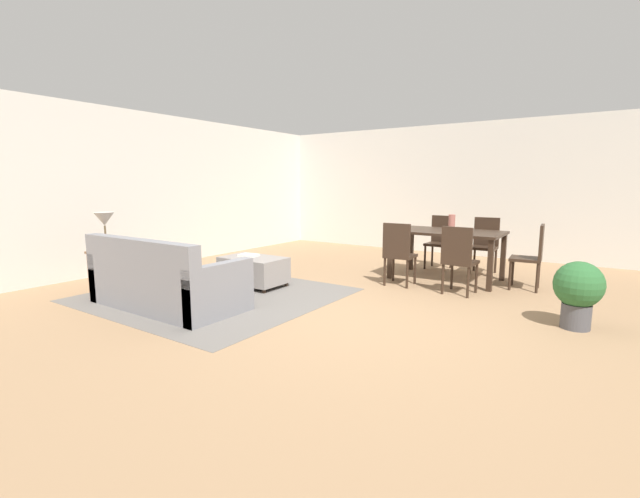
{
  "coord_description": "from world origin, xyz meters",
  "views": [
    {
      "loc": [
        2.31,
        -4.09,
        1.47
      ],
      "look_at": [
        -0.99,
        0.78,
        0.58
      ],
      "focal_mm": 24.05,
      "sensor_mm": 36.0,
      "label": 1
    }
  ],
  "objects_px": {
    "side_table": "(107,260)",
    "table_lamp": "(104,221)",
    "potted_plant": "(578,290)",
    "book_on_ottoman": "(249,255)",
    "dining_chair_head_east": "(533,253)",
    "dining_table": "(447,237)",
    "couch": "(165,283)",
    "vase_centerpiece": "(452,223)",
    "dining_chair_far_right": "(485,242)",
    "dining_chair_near_left": "(398,251)",
    "dining_chair_far_left": "(440,239)",
    "ottoman_table": "(254,270)",
    "dining_chair_near_right": "(459,256)"
  },
  "relations": [
    {
      "from": "side_table",
      "to": "dining_table",
      "type": "distance_m",
      "value": 4.93
    },
    {
      "from": "couch",
      "to": "dining_chair_far_right",
      "type": "xyz_separation_m",
      "value": [
        2.68,
        4.24,
        0.23
      ]
    },
    {
      "from": "table_lamp",
      "to": "potted_plant",
      "type": "bearing_deg",
      "value": 18.83
    },
    {
      "from": "ottoman_table",
      "to": "dining_chair_far_right",
      "type": "distance_m",
      "value": 3.83
    },
    {
      "from": "couch",
      "to": "potted_plant",
      "type": "distance_m",
      "value": 4.56
    },
    {
      "from": "dining_chair_far_left",
      "to": "dining_chair_head_east",
      "type": "xyz_separation_m",
      "value": [
        1.58,
        -0.84,
        0.0
      ]
    },
    {
      "from": "table_lamp",
      "to": "dining_table",
      "type": "xyz_separation_m",
      "value": [
        3.58,
        3.38,
        -0.31
      ]
    },
    {
      "from": "dining_chair_near_left",
      "to": "vase_centerpiece",
      "type": "height_order",
      "value": "vase_centerpiece"
    },
    {
      "from": "side_table",
      "to": "dining_chair_far_right",
      "type": "distance_m",
      "value": 5.78
    },
    {
      "from": "couch",
      "to": "dining_chair_far_right",
      "type": "distance_m",
      "value": 5.03
    },
    {
      "from": "couch",
      "to": "dining_chair_far_right",
      "type": "bearing_deg",
      "value": 57.71
    },
    {
      "from": "couch",
      "to": "dining_chair_near_right",
      "type": "xyz_separation_m",
      "value": [
        2.75,
        2.54,
        0.23
      ]
    },
    {
      "from": "dining_chair_far_left",
      "to": "vase_centerpiece",
      "type": "xyz_separation_m",
      "value": [
        0.44,
        -0.84,
        0.37
      ]
    },
    {
      "from": "dining_chair_far_left",
      "to": "potted_plant",
      "type": "bearing_deg",
      "value": -46.8
    },
    {
      "from": "vase_centerpiece",
      "to": "potted_plant",
      "type": "height_order",
      "value": "vase_centerpiece"
    },
    {
      "from": "dining_chair_far_left",
      "to": "potted_plant",
      "type": "xyz_separation_m",
      "value": [
        2.23,
        -2.37,
        -0.11
      ]
    },
    {
      "from": "dining_chair_far_right",
      "to": "dining_chair_head_east",
      "type": "bearing_deg",
      "value": -45.29
    },
    {
      "from": "ottoman_table",
      "to": "dining_chair_far_left",
      "type": "distance_m",
      "value": 3.38
    },
    {
      "from": "table_lamp",
      "to": "dining_chair_far_right",
      "type": "xyz_separation_m",
      "value": [
        3.95,
        4.23,
        -0.46
      ]
    },
    {
      "from": "dining_chair_far_right",
      "to": "dining_table",
      "type": "bearing_deg",
      "value": -113.51
    },
    {
      "from": "dining_chair_head_east",
      "to": "dining_chair_far_left",
      "type": "bearing_deg",
      "value": 152.12
    },
    {
      "from": "dining_chair_far_right",
      "to": "book_on_ottoman",
      "type": "distance_m",
      "value": 3.87
    },
    {
      "from": "dining_chair_far_left",
      "to": "vase_centerpiece",
      "type": "relative_size",
      "value": 3.66
    },
    {
      "from": "vase_centerpiece",
      "to": "dining_chair_head_east",
      "type": "bearing_deg",
      "value": -0.08
    },
    {
      "from": "side_table",
      "to": "couch",
      "type": "bearing_deg",
      "value": -0.81
    },
    {
      "from": "dining_chair_head_east",
      "to": "vase_centerpiece",
      "type": "height_order",
      "value": "vase_centerpiece"
    },
    {
      "from": "book_on_ottoman",
      "to": "side_table",
      "type": "bearing_deg",
      "value": -132.92
    },
    {
      "from": "dining_table",
      "to": "dining_chair_far_left",
      "type": "distance_m",
      "value": 0.94
    },
    {
      "from": "couch",
      "to": "dining_chair_near_left",
      "type": "distance_m",
      "value": 3.19
    },
    {
      "from": "dining_chair_near_right",
      "to": "potted_plant",
      "type": "relative_size",
      "value": 1.32
    },
    {
      "from": "vase_centerpiece",
      "to": "dining_chair_near_left",
      "type": "bearing_deg",
      "value": -120.62
    },
    {
      "from": "ottoman_table",
      "to": "dining_chair_near_right",
      "type": "distance_m",
      "value": 2.86
    },
    {
      "from": "table_lamp",
      "to": "book_on_ottoman",
      "type": "height_order",
      "value": "table_lamp"
    },
    {
      "from": "dining_chair_near_right",
      "to": "side_table",
      "type": "bearing_deg",
      "value": -147.82
    },
    {
      "from": "dining_chair_near_right",
      "to": "dining_chair_far_left",
      "type": "xyz_separation_m",
      "value": [
        -0.81,
        1.69,
        0.0
      ]
    },
    {
      "from": "dining_chair_far_right",
      "to": "couch",
      "type": "bearing_deg",
      "value": -122.29
    },
    {
      "from": "dining_chair_near_left",
      "to": "dining_chair_far_left",
      "type": "distance_m",
      "value": 1.67
    },
    {
      "from": "dining_chair_head_east",
      "to": "dining_table",
      "type": "bearing_deg",
      "value": -179.75
    },
    {
      "from": "dining_table",
      "to": "dining_chair_near_right",
      "type": "bearing_deg",
      "value": -63.01
    },
    {
      "from": "dining_chair_near_left",
      "to": "book_on_ottoman",
      "type": "bearing_deg",
      "value": -148.06
    },
    {
      "from": "ottoman_table",
      "to": "dining_chair_head_east",
      "type": "relative_size",
      "value": 0.99
    },
    {
      "from": "dining_chair_head_east",
      "to": "potted_plant",
      "type": "relative_size",
      "value": 1.32
    },
    {
      "from": "dining_chair_far_left",
      "to": "table_lamp",
      "type": "bearing_deg",
      "value": -127.18
    },
    {
      "from": "dining_chair_far_left",
      "to": "book_on_ottoman",
      "type": "xyz_separation_m",
      "value": [
        -1.9,
        -2.82,
        -0.08
      ]
    },
    {
      "from": "dining_chair_near_right",
      "to": "vase_centerpiece",
      "type": "relative_size",
      "value": 3.66
    },
    {
      "from": "dining_table",
      "to": "dining_chair_far_right",
      "type": "distance_m",
      "value": 0.94
    },
    {
      "from": "dining_chair_near_left",
      "to": "dining_chair_head_east",
      "type": "bearing_deg",
      "value": 26.95
    },
    {
      "from": "dining_table",
      "to": "dining_chair_near_right",
      "type": "xyz_separation_m",
      "value": [
        0.43,
        -0.85,
        -0.15
      ]
    },
    {
      "from": "side_table",
      "to": "table_lamp",
      "type": "distance_m",
      "value": 0.53
    },
    {
      "from": "dining_chair_near_left",
      "to": "side_table",
      "type": "bearing_deg",
      "value": -140.99
    }
  ]
}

